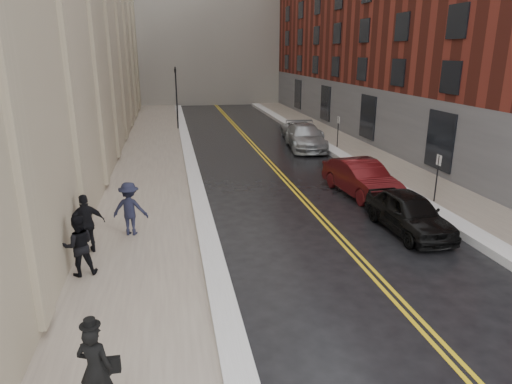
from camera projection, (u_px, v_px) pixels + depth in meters
name	position (u px, v px, depth m)	size (l,w,h in m)	color
ground	(319.00, 328.00, 11.10)	(160.00, 160.00, 0.00)	black
sidewalk_left	(150.00, 171.00, 25.29)	(4.00, 64.00, 0.15)	gray
sidewalk_right	(377.00, 161.00, 27.70)	(3.00, 64.00, 0.15)	gray
lane_stripe_a	(271.00, 167.00, 26.54)	(0.12, 64.00, 0.01)	gold
lane_stripe_b	(275.00, 166.00, 26.58)	(0.12, 64.00, 0.01)	gold
snow_ridge_left	(192.00, 168.00, 25.68)	(0.70, 60.80, 0.26)	white
snow_ridge_right	(349.00, 161.00, 27.35)	(0.85, 60.80, 0.30)	white
building_right	(454.00, 14.00, 33.14)	(14.00, 50.00, 18.00)	maroon
traffic_signal	(176.00, 93.00, 37.87)	(0.18, 0.15, 5.20)	black
parking_sign_near	(437.00, 175.00, 19.62)	(0.06, 0.35, 2.23)	black
parking_sign_far	(338.00, 129.00, 30.87)	(0.06, 0.35, 2.23)	black
car_black	(409.00, 213.00, 16.81)	(1.77, 4.40, 1.50)	black
car_maroon	(361.00, 178.00, 21.12)	(1.72, 4.94, 1.63)	#4A0D0F
car_silver_near	(305.00, 137.00, 31.16)	(2.31, 5.68, 1.65)	#9B9FA2
car_silver_far	(302.00, 131.00, 34.61)	(2.12, 4.60, 1.28)	#A9ADB2
pedestrian_main	(95.00, 369.00, 8.10)	(0.65, 0.43, 1.79)	black
pedestrian_a	(79.00, 245.00, 13.19)	(0.90, 0.70, 1.84)	black
pedestrian_b	(130.00, 209.00, 16.13)	(1.25, 0.72, 1.93)	black
pedestrian_c	(87.00, 224.00, 14.67)	(1.15, 0.48, 1.97)	black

